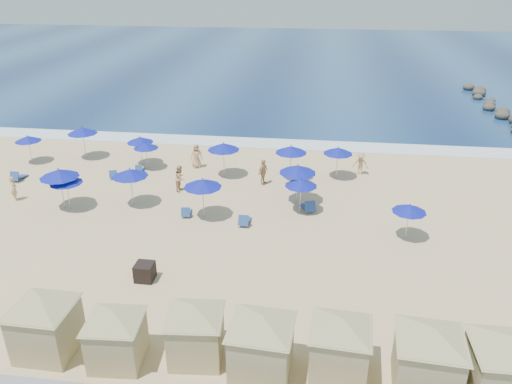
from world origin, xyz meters
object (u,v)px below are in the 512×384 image
cabana_1 (115,329)px  umbrella_13 (140,140)px  umbrella_7 (223,146)px  umbrella_10 (291,149)px  cabana_6 (506,360)px  umbrella_11 (409,208)px  rock_jetty (507,117)px  beachgoer_1 (180,178)px  trash_bin (145,272)px  umbrella_2 (82,130)px  cabana_5 (429,350)px  umbrella_0 (28,139)px  cabana_0 (44,317)px  beachgoer_0 (14,188)px  umbrella_1 (59,173)px  cabana_2 (195,325)px  beachgoer_3 (360,164)px  cabana_3 (262,337)px  cabana_4 (340,338)px  umbrella_9 (338,151)px  umbrella_4 (146,146)px  umbrella_5 (130,173)px  umbrella_3 (66,180)px  umbrella_12 (298,169)px  umbrella_6 (203,183)px  umbrella_8 (301,183)px  beachgoer_4 (196,156)px

cabana_1 → umbrella_13: (-5.84, 19.45, 0.47)m
umbrella_7 → umbrella_10: 4.62m
cabana_1 → umbrella_7: 18.06m
cabana_6 → umbrella_11: bearing=98.3°
cabana_1 → umbrella_13: cabana_1 is taller
rock_jetty → beachgoer_1: bearing=-143.8°
trash_bin → umbrella_2: (-9.80, 15.00, 1.76)m
trash_bin → rock_jetty: bearing=50.3°
cabana_1 → umbrella_11: 16.07m
cabana_5 → umbrella_2: (-21.64, 20.07, 0.52)m
cabana_1 → beachgoer_1: (-1.77, 15.31, -0.58)m
umbrella_0 → cabana_0: bearing=-58.7°
rock_jetty → beachgoer_0: beachgoer_0 is taller
cabana_1 → umbrella_1: (-8.11, 11.87, 0.83)m
umbrella_10 → cabana_2: bearing=-97.7°
cabana_5 → umbrella_0: bearing=143.5°
umbrella_0 → beachgoer_3: size_ratio=1.32×
cabana_3 → cabana_6: 8.15m
cabana_1 → cabana_4: cabana_4 is taller
cabana_5 → umbrella_9: 18.80m
trash_bin → umbrella_10: 14.37m
umbrella_9 → cabana_3: bearing=-99.2°
umbrella_4 → umbrella_5: 5.97m
cabana_4 → umbrella_0: cabana_4 is taller
umbrella_3 → cabana_1: bearing=-56.8°
cabana_0 → umbrella_4: 18.68m
rock_jetty → umbrella_0: (-38.67, -15.79, 1.51)m
umbrella_12 → umbrella_13: umbrella_12 is taller
cabana_6 → umbrella_0: size_ratio=2.16×
umbrella_0 → umbrella_4: 8.99m
umbrella_1 → umbrella_6: 8.69m
umbrella_0 → umbrella_1: size_ratio=0.82×
cabana_1 → beachgoer_0: (-11.69, 12.54, -0.65)m
cabana_6 → umbrella_11: size_ratio=2.23×
rock_jetty → umbrella_8: umbrella_8 is taller
cabana_2 → umbrella_2: 23.78m
beachgoer_1 → beachgoer_4: size_ratio=0.97×
umbrella_6 → umbrella_1: bearing=179.3°
umbrella_0 → umbrella_3: bearing=-47.4°
umbrella_12 → beachgoer_4: umbrella_12 is taller
cabana_6 → umbrella_7: size_ratio=1.85×
cabana_3 → beachgoer_4: (-7.04, 19.28, -0.74)m
cabana_4 → umbrella_9: 18.30m
umbrella_6 → beachgoer_4: 8.05m
beachgoer_0 → cabana_5: bearing=-161.7°
cabana_3 → cabana_5: (5.72, 0.03, 0.03)m
umbrella_11 → beachgoer_0: (-23.64, 1.81, -1.01)m
trash_bin → beachgoer_0: 13.17m
cabana_3 → beachgoer_1: bearing=115.1°
umbrella_2 → umbrella_9: bearing=-4.4°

